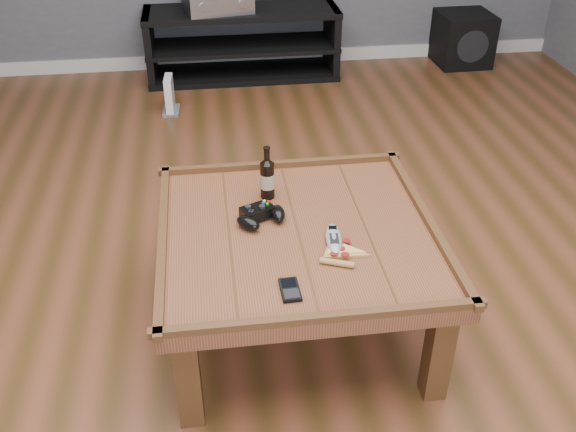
{
  "coord_description": "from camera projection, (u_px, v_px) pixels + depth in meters",
  "views": [
    {
      "loc": [
        -0.29,
        -1.9,
        1.77
      ],
      "look_at": [
        -0.04,
        -0.01,
        0.52
      ],
      "focal_mm": 40.0,
      "sensor_mm": 36.0,
      "label": 1
    }
  ],
  "objects": [
    {
      "name": "beer_bottle",
      "position": [
        267.0,
        177.0,
        2.48
      ],
      "size": [
        0.06,
        0.06,
        0.22
      ],
      "color": "black",
      "rests_on": "coffee_table"
    },
    {
      "name": "media_console",
      "position": [
        242.0,
        44.0,
        4.72
      ],
      "size": [
        1.4,
        0.45,
        0.5
      ],
      "color": "black",
      "rests_on": "ground"
    },
    {
      "name": "subwoofer",
      "position": [
        463.0,
        39.0,
        4.98
      ],
      "size": [
        0.4,
        0.41,
        0.39
      ],
      "rotation": [
        0.0,
        0.0,
        0.02
      ],
      "color": "black",
      "rests_on": "ground"
    },
    {
      "name": "ground",
      "position": [
        297.0,
        323.0,
        2.58
      ],
      "size": [
        6.0,
        6.0,
        0.0
      ],
      "primitive_type": "plane",
      "color": "#482E14",
      "rests_on": "ground"
    },
    {
      "name": "smartphone",
      "position": [
        290.0,
        290.0,
        2.04
      ],
      "size": [
        0.06,
        0.11,
        0.02
      ],
      "rotation": [
        0.0,
        0.0,
        0.03
      ],
      "color": "black",
      "rests_on": "coffee_table"
    },
    {
      "name": "pizza_slice",
      "position": [
        341.0,
        252.0,
        2.2
      ],
      "size": [
        0.2,
        0.24,
        0.02
      ],
      "rotation": [
        0.0,
        0.0,
        -0.39
      ],
      "color": "tan",
      "rests_on": "coffee_table"
    },
    {
      "name": "game_console",
      "position": [
        170.0,
        96.0,
        4.24
      ],
      "size": [
        0.12,
        0.2,
        0.24
      ],
      "rotation": [
        0.0,
        0.0,
        -0.06
      ],
      "color": "slate",
      "rests_on": "ground"
    },
    {
      "name": "remote_control",
      "position": [
        334.0,
        238.0,
        2.26
      ],
      "size": [
        0.08,
        0.19,
        0.03
      ],
      "rotation": [
        0.0,
        0.0,
        -0.11
      ],
      "color": "#969BA3",
      "rests_on": "coffee_table"
    },
    {
      "name": "baseboard",
      "position": [
        241.0,
        59.0,
        5.03
      ],
      "size": [
        5.0,
        0.02,
        0.1
      ],
      "primitive_type": "cube",
      "color": "silver",
      "rests_on": "ground"
    },
    {
      "name": "game_controller",
      "position": [
        261.0,
        215.0,
        2.36
      ],
      "size": [
        0.2,
        0.18,
        0.06
      ],
      "rotation": [
        0.0,
        0.0,
        0.41
      ],
      "color": "black",
      "rests_on": "coffee_table"
    },
    {
      "name": "coffee_table",
      "position": [
        298.0,
        244.0,
        2.36
      ],
      "size": [
        1.03,
        1.03,
        0.48
      ],
      "color": "#592B19",
      "rests_on": "ground"
    }
  ]
}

